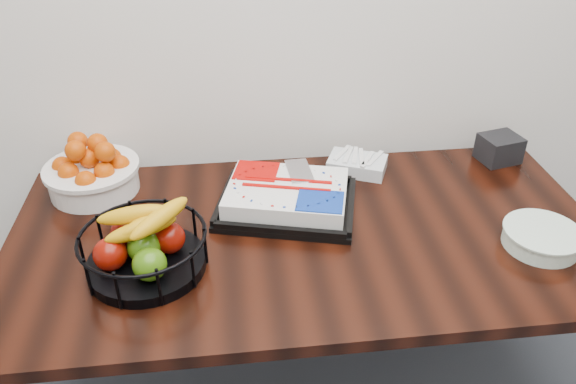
{
  "coord_description": "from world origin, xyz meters",
  "views": [
    {
      "loc": [
        -0.22,
        0.65,
        1.78
      ],
      "look_at": [
        -0.05,
        2.1,
        0.83
      ],
      "focal_mm": 35.0,
      "sensor_mm": 36.0,
      "label": 1
    }
  ],
  "objects": [
    {
      "name": "tangerine_bowl",
      "position": [
        -0.68,
        2.31,
        0.84
      ],
      "size": [
        0.31,
        0.31,
        0.2
      ],
      "color": "white",
      "rests_on": "table"
    },
    {
      "name": "cake_tray",
      "position": [
        -0.05,
        2.13,
        0.79
      ],
      "size": [
        0.5,
        0.43,
        0.09
      ],
      "color": "black",
      "rests_on": "table"
    },
    {
      "name": "napkin_box",
      "position": [
        0.76,
        2.35,
        0.8
      ],
      "size": [
        0.16,
        0.14,
        0.1
      ],
      "primitive_type": "cube",
      "rotation": [
        0.0,
        0.0,
        0.23
      ],
      "color": "black",
      "rests_on": "table"
    },
    {
      "name": "fork_bag",
      "position": [
        0.23,
        2.33,
        0.78
      ],
      "size": [
        0.23,
        0.2,
        0.06
      ],
      "color": "silver",
      "rests_on": "table"
    },
    {
      "name": "table",
      "position": [
        0.0,
        2.0,
        0.66
      ],
      "size": [
        1.8,
        0.9,
        0.75
      ],
      "color": "black",
      "rests_on": "ground"
    },
    {
      "name": "fruit_basket",
      "position": [
        -0.47,
        1.88,
        0.83
      ],
      "size": [
        0.35,
        0.35,
        0.18
      ],
      "color": "black",
      "rests_on": "table"
    },
    {
      "name": "plate_stack",
      "position": [
        0.67,
        1.85,
        0.78
      ],
      "size": [
        0.22,
        0.22,
        0.05
      ],
      "color": "white",
      "rests_on": "table"
    }
  ]
}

